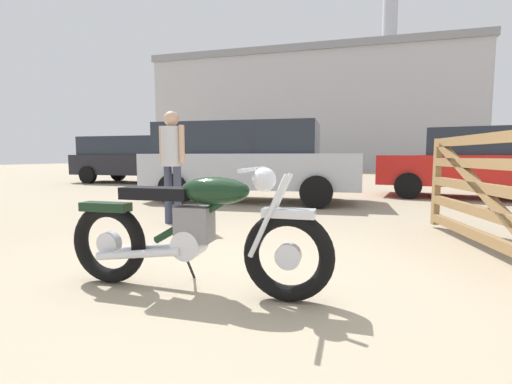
# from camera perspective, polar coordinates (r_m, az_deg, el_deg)

# --- Properties ---
(ground_plane) EXTENTS (80.00, 80.00, 0.00)m
(ground_plane) POSITION_cam_1_polar(r_m,az_deg,el_deg) (3.03, -0.85, -13.82)
(ground_plane) COLOR gray
(vintage_motorcycle) EXTENTS (2.08, 0.62, 0.94)m
(vintage_motorcycle) POSITION_cam_1_polar(r_m,az_deg,el_deg) (2.74, -9.64, -6.16)
(vintage_motorcycle) COLOR black
(vintage_motorcycle) RESTS_ON ground_plane
(timber_gate) EXTENTS (0.59, 2.52, 1.60)m
(timber_gate) POSITION_cam_1_polar(r_m,az_deg,el_deg) (4.34, 33.42, 0.67)
(timber_gate) COLOR olive
(timber_gate) RESTS_ON ground_plane
(bystander) EXTENTS (0.45, 0.30, 1.66)m
(bystander) POSITION_cam_1_polar(r_m,az_deg,el_deg) (5.53, -12.99, 5.59)
(bystander) COLOR #383D51
(bystander) RESTS_ON ground_plane
(white_estate_far) EXTENTS (4.43, 2.47, 1.67)m
(white_estate_far) POSITION_cam_1_polar(r_m,az_deg,el_deg) (10.24, 30.62, 3.87)
(white_estate_far) COLOR black
(white_estate_far) RESTS_ON ground_plane
(red_hatchback_near) EXTENTS (4.71, 1.98, 1.74)m
(red_hatchback_near) POSITION_cam_1_polar(r_m,az_deg,el_deg) (14.71, -18.52, 5.06)
(red_hatchback_near) COLOR black
(red_hatchback_near) RESTS_ON ground_plane
(pale_sedan_back) EXTENTS (4.77, 2.12, 1.74)m
(pale_sedan_back) POSITION_cam_1_polar(r_m,az_deg,el_deg) (8.24, -1.39, 5.14)
(pale_sedan_back) COLOR black
(pale_sedan_back) RESTS_ON ground_plane
(silver_sedan_mid) EXTENTS (3.99, 2.01, 1.78)m
(silver_sedan_mid) POSITION_cam_1_polar(r_m,az_deg,el_deg) (17.23, 31.00, 4.51)
(silver_sedan_mid) COLOR black
(silver_sedan_mid) RESTS_ON ground_plane
(blue_hatchback_right) EXTENTS (4.22, 1.97, 1.67)m
(blue_hatchback_right) POSITION_cam_1_polar(r_m,az_deg,el_deg) (17.06, 1.75, 5.03)
(blue_hatchback_right) COLOR black
(blue_hatchback_right) RESTS_ON ground_plane
(industrial_building) EXTENTS (23.61, 9.60, 18.26)m
(industrial_building) POSITION_cam_1_polar(r_m,az_deg,el_deg) (30.84, 8.75, 11.93)
(industrial_building) COLOR #B2B2B7
(industrial_building) RESTS_ON ground_plane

